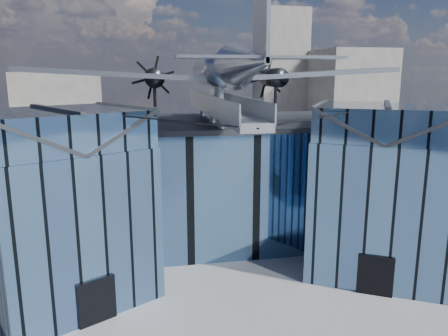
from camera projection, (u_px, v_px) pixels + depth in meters
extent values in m
plane|color=gray|center=(229.00, 274.00, 30.53)|extent=(120.00, 120.00, 0.00)
cube|color=#4F75A1|center=(209.00, 179.00, 38.17)|extent=(28.00, 14.00, 9.50)
cube|color=#272A2F|center=(209.00, 122.00, 37.13)|extent=(28.00, 14.00, 0.40)
cube|color=#4F75A1|center=(65.00, 224.00, 26.67)|extent=(11.79, 11.43, 9.50)
cube|color=#4F75A1|center=(57.00, 129.00, 25.43)|extent=(11.56, 11.20, 2.20)
cube|color=#272A2F|center=(16.00, 132.00, 23.99)|extent=(7.98, 9.23, 2.40)
cube|color=#272A2F|center=(93.00, 126.00, 26.86)|extent=(7.98, 9.23, 2.40)
cube|color=#272A2F|center=(55.00, 109.00, 25.18)|extent=(4.30, 7.10, 0.18)
cube|color=black|center=(97.00, 301.00, 24.39)|extent=(2.03, 1.32, 2.60)
cube|color=black|center=(130.00, 209.00, 29.53)|extent=(0.34, 0.34, 9.50)
cube|color=#4F75A1|center=(379.00, 205.00, 30.47)|extent=(11.79, 11.43, 9.50)
cube|color=#4F75A1|center=(386.00, 122.00, 29.24)|extent=(11.56, 11.20, 2.20)
cube|color=#272A2F|center=(351.00, 120.00, 29.96)|extent=(7.98, 9.23, 2.40)
cube|color=#272A2F|center=(423.00, 123.00, 28.51)|extent=(7.98, 9.23, 2.40)
cube|color=#272A2F|center=(387.00, 104.00, 28.99)|extent=(4.30, 7.10, 0.18)
cube|color=black|center=(375.00, 276.00, 27.47)|extent=(2.03, 1.32, 2.60)
cube|color=black|center=(314.00, 199.00, 31.93)|extent=(0.34, 0.34, 9.50)
cube|color=#93989F|center=(220.00, 111.00, 31.55)|extent=(1.80, 21.00, 0.50)
cube|color=#93989F|center=(208.00, 102.00, 31.25)|extent=(0.08, 21.00, 1.10)
cube|color=#93989F|center=(232.00, 102.00, 31.57)|extent=(0.08, 21.00, 1.10)
cylinder|color=#93989F|center=(202.00, 110.00, 40.81)|extent=(0.44, 0.44, 1.35)
cylinder|color=#93989F|center=(212.00, 116.00, 35.05)|extent=(0.44, 0.44, 1.35)
cylinder|color=#93989F|center=(221.00, 121.00, 31.21)|extent=(0.44, 0.44, 1.35)
cylinder|color=#93989F|center=(219.00, 97.00, 31.83)|extent=(0.70, 0.70, 1.40)
cylinder|color=black|center=(148.00, 118.00, 23.33)|extent=(10.55, 6.08, 0.69)
cylinder|color=black|center=(332.00, 115.00, 25.23)|extent=(10.55, 6.08, 0.69)
cylinder|color=black|center=(181.00, 122.00, 29.20)|extent=(6.09, 17.04, 1.19)
cylinder|color=black|center=(268.00, 121.00, 30.29)|extent=(6.09, 17.04, 1.19)
cylinder|color=#A2A7AF|center=(219.00, 70.00, 31.42)|extent=(2.50, 11.00, 2.50)
sphere|color=#A2A7AF|center=(207.00, 71.00, 36.70)|extent=(2.50, 2.50, 2.50)
cube|color=black|center=(209.00, 62.00, 35.59)|extent=(1.60, 1.40, 0.50)
cone|color=#A2A7AF|center=(249.00, 63.00, 22.71)|extent=(2.50, 7.00, 2.50)
cube|color=#A2A7AF|center=(261.00, 26.00, 20.16)|extent=(0.18, 2.40, 3.40)
cube|color=#A2A7AF|center=(260.00, 57.00, 20.55)|extent=(8.00, 1.80, 0.14)
cube|color=#A2A7AF|center=(120.00, 74.00, 31.17)|extent=(14.00, 3.20, 1.08)
cylinder|color=black|center=(154.00, 78.00, 32.23)|extent=(1.44, 3.20, 1.44)
cone|color=black|center=(153.00, 78.00, 33.96)|extent=(0.70, 0.70, 0.70)
cube|color=black|center=(153.00, 78.00, 34.11)|extent=(1.05, 0.06, 3.33)
cube|color=black|center=(153.00, 78.00, 34.11)|extent=(2.53, 0.06, 2.53)
cube|color=black|center=(153.00, 78.00, 34.11)|extent=(3.33, 0.06, 1.05)
cylinder|color=black|center=(155.00, 95.00, 31.92)|extent=(0.24, 0.24, 1.75)
cube|color=#A2A7AF|center=(306.00, 74.00, 33.71)|extent=(14.00, 3.20, 1.08)
cylinder|color=black|center=(273.00, 78.00, 33.90)|extent=(1.44, 3.20, 1.44)
cone|color=black|center=(267.00, 77.00, 35.63)|extent=(0.70, 0.70, 0.70)
cube|color=black|center=(266.00, 77.00, 35.77)|extent=(1.05, 0.06, 3.33)
cube|color=black|center=(266.00, 77.00, 35.77)|extent=(2.53, 0.06, 2.53)
cube|color=black|center=(266.00, 77.00, 35.77)|extent=(3.33, 0.06, 1.05)
cylinder|color=black|center=(275.00, 94.00, 33.58)|extent=(0.24, 0.24, 1.75)
cube|color=gray|center=(348.00, 100.00, 80.53)|extent=(12.00, 14.00, 18.00)
cube|color=gray|center=(60.00, 112.00, 78.25)|extent=(14.00, 10.00, 14.00)
cube|color=gray|center=(280.00, 78.00, 87.48)|extent=(9.00, 9.00, 26.00)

